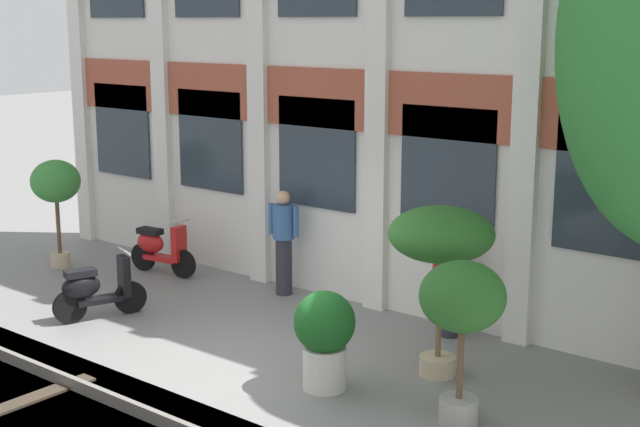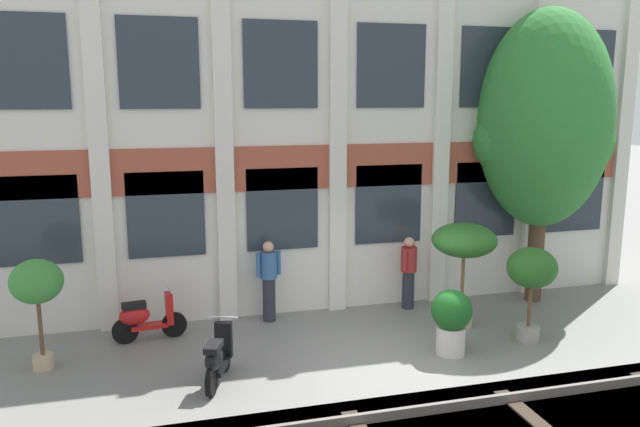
% 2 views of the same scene
% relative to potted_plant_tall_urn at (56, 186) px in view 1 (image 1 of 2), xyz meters
% --- Properties ---
extents(ground_plane, '(80.00, 80.00, 0.00)m').
position_rel_potted_plant_tall_urn_xyz_m(ground_plane, '(5.65, -1.35, -1.46)').
color(ground_plane, slate).
extents(apartment_facade, '(14.36, 0.64, 7.74)m').
position_rel_potted_plant_tall_urn_xyz_m(apartment_facade, '(5.65, 1.89, 2.40)').
color(apartment_facade, silver).
rests_on(apartment_facade, ground).
extents(potted_plant_tall_urn, '(0.85, 0.85, 1.91)m').
position_rel_potted_plant_tall_urn_xyz_m(potted_plant_tall_urn, '(0.00, 0.00, 0.00)').
color(potted_plant_tall_urn, tan).
rests_on(potted_plant_tall_urn, ground).
extents(potted_plant_low_pan, '(1.27, 1.27, 2.10)m').
position_rel_potted_plant_tall_urn_xyz_m(potted_plant_low_pan, '(7.76, -0.04, 0.24)').
color(potted_plant_low_pan, tan).
rests_on(potted_plant_low_pan, ground).
extents(potted_plant_terracotta_small, '(0.92, 0.92, 1.80)m').
position_rel_potted_plant_tall_urn_xyz_m(potted_plant_terracotta_small, '(8.63, -1.03, -0.13)').
color(potted_plant_terracotta_small, gray).
rests_on(potted_plant_terracotta_small, ground).
extents(potted_plant_glazed_jar, '(0.72, 0.72, 1.18)m').
position_rel_potted_plant_tall_urn_xyz_m(potted_plant_glazed_jar, '(6.93, -1.22, -0.78)').
color(potted_plant_glazed_jar, beige).
rests_on(potted_plant_glazed_jar, ground).
extents(scooter_near_curb, '(0.68, 1.33, 0.98)m').
position_rel_potted_plant_tall_urn_xyz_m(scooter_near_curb, '(2.79, -1.35, -1.02)').
color(scooter_near_curb, black).
rests_on(scooter_near_curb, ground).
extents(scooter_second_parked, '(1.38, 0.50, 0.98)m').
position_rel_potted_plant_tall_urn_xyz_m(scooter_second_parked, '(1.68, 0.83, -1.02)').
color(scooter_second_parked, black).
rests_on(scooter_second_parked, ground).
extents(resident_by_doorway, '(0.40, 0.40, 1.58)m').
position_rel_potted_plant_tall_urn_xyz_m(resident_by_doorway, '(7.16, 1.26, -0.61)').
color(resident_by_doorway, '#282833').
rests_on(resident_by_doorway, ground).
extents(resident_watching_tracks, '(0.52, 0.34, 1.67)m').
position_rel_potted_plant_tall_urn_xyz_m(resident_watching_tracks, '(4.11, 1.28, -0.56)').
color(resident_watching_tracks, '#282833').
rests_on(resident_watching_tracks, ground).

